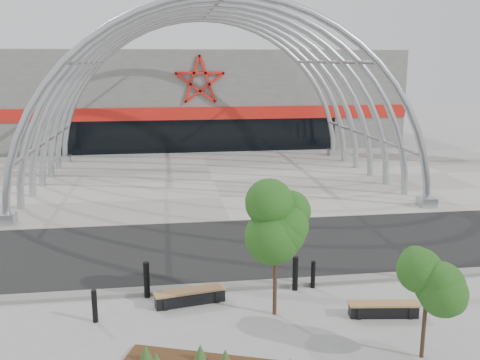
% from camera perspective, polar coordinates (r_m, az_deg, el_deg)
% --- Properties ---
extents(ground, '(140.00, 140.00, 0.00)m').
position_cam_1_polar(ground, '(17.92, 1.85, -10.95)').
color(ground, gray).
rests_on(ground, ground).
extents(road, '(140.00, 7.00, 0.02)m').
position_cam_1_polar(road, '(21.13, 0.19, -7.16)').
color(road, black).
rests_on(road, ground).
extents(forecourt, '(60.00, 17.00, 0.04)m').
position_cam_1_polar(forecourt, '(32.60, -2.88, -0.05)').
color(forecourt, gray).
rests_on(forecourt, ground).
extents(kerb, '(60.00, 0.50, 0.12)m').
position_cam_1_polar(kerb, '(17.67, 2.00, -11.09)').
color(kerb, slate).
rests_on(kerb, ground).
extents(arena_building, '(34.00, 15.24, 8.00)m').
position_cam_1_polar(arena_building, '(49.81, -4.89, 8.94)').
color(arena_building, slate).
rests_on(arena_building, ground).
extents(vault_canopy, '(20.80, 15.80, 20.36)m').
position_cam_1_polar(vault_canopy, '(32.60, -2.88, -0.05)').
color(vault_canopy, '#A4A9AE').
rests_on(vault_canopy, ground).
extents(street_tree_0, '(1.59, 1.59, 3.62)m').
position_cam_1_polar(street_tree_0, '(14.98, 3.84, -5.15)').
color(street_tree_0, '#301C13').
rests_on(street_tree_0, ground).
extents(street_tree_1, '(1.28, 1.28, 3.03)m').
position_cam_1_polar(street_tree_1, '(13.70, 19.43, -9.49)').
color(street_tree_1, black).
rests_on(street_tree_1, ground).
extents(bench_0, '(2.20, 0.86, 0.45)m').
position_cam_1_polar(bench_0, '(16.51, -5.35, -12.32)').
color(bench_0, black).
rests_on(bench_0, ground).
extents(bench_1, '(2.03, 0.70, 0.42)m').
position_cam_1_polar(bench_1, '(16.24, 15.04, -13.22)').
color(bench_1, black).
rests_on(bench_1, ground).
extents(bollard_0, '(0.15, 0.15, 0.95)m').
position_cam_1_polar(bollard_0, '(15.83, -15.25, -12.85)').
color(bollard_0, black).
rests_on(bollard_0, ground).
extents(bollard_1, '(0.18, 0.18, 1.14)m').
position_cam_1_polar(bollard_1, '(16.96, -9.93, -10.45)').
color(bollard_1, black).
rests_on(bollard_1, ground).
extents(bollard_2, '(0.14, 0.14, 0.90)m').
position_cam_1_polar(bollard_2, '(17.58, 7.80, -9.96)').
color(bollard_2, black).
rests_on(bollard_2, ground).
extents(bollard_3, '(0.18, 0.18, 1.11)m').
position_cam_1_polar(bollard_3, '(17.31, 5.91, -9.90)').
color(bollard_3, black).
rests_on(bollard_3, ground).
extents(bollard_4, '(0.17, 0.17, 1.05)m').
position_cam_1_polar(bollard_4, '(18.70, 18.37, -8.85)').
color(bollard_4, black).
rests_on(bollard_4, ground).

